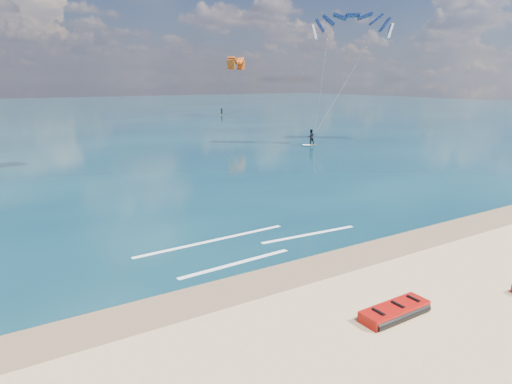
# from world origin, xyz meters

# --- Properties ---
(ground) EXTENTS (320.00, 320.00, 0.00)m
(ground) POSITION_xyz_m (0.00, 40.00, 0.00)
(ground) COLOR tan
(ground) RESTS_ON ground
(wet_sand_strip) EXTENTS (320.00, 2.40, 0.01)m
(wet_sand_strip) POSITION_xyz_m (0.00, 3.00, 0.00)
(wet_sand_strip) COLOR brown
(wet_sand_strip) RESTS_ON ground
(sea) EXTENTS (320.00, 200.00, 0.04)m
(sea) POSITION_xyz_m (0.00, 104.00, 0.02)
(sea) COLOR #092333
(sea) RESTS_ON ground
(packed_kite_left) EXTENTS (2.87, 1.25, 0.45)m
(packed_kite_left) POSITION_xyz_m (1.38, -1.67, 0.00)
(packed_kite_left) COLOR #AA0E09
(packed_kite_left) RESTS_ON ground
(kitesurfer_far) EXTENTS (11.14, 7.15, 16.63)m
(kitesurfer_far) POSITION_xyz_m (27.00, 30.72, 9.10)
(kitesurfer_far) COLOR gold
(kitesurfer_far) RESTS_ON sea
(shoreline_foam) EXTENTS (11.44, 3.64, 0.01)m
(shoreline_foam) POSITION_xyz_m (0.72, 6.69, 0.05)
(shoreline_foam) COLOR white
(shoreline_foam) RESTS_ON ground
(distant_kites) EXTENTS (71.01, 15.56, 11.89)m
(distant_kites) POSITION_xyz_m (0.69, 75.17, 5.56)
(distant_kites) COLOR #9C9AA3
(distant_kites) RESTS_ON ground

